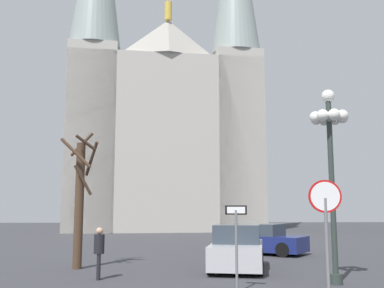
{
  "coord_description": "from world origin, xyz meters",
  "views": [
    {
      "loc": [
        -2.32,
        -6.98,
        2.16
      ],
      "look_at": [
        -0.81,
        19.24,
        5.91
      ],
      "focal_mm": 41.82,
      "sensor_mm": 36.0,
      "label": 1
    }
  ],
  "objects_px": {
    "street_lamp": "(330,143)",
    "parked_car_far_silver": "(237,248)",
    "parked_car_near_navy": "(260,240)",
    "stop_sign": "(326,216)",
    "cathedral": "(164,115)",
    "one_way_arrow_sign": "(236,237)",
    "bare_tree": "(80,198)",
    "pedestrian_walking": "(99,248)"
  },
  "relations": [
    {
      "from": "bare_tree",
      "to": "parked_car_far_silver",
      "type": "distance_m",
      "value": 5.97
    },
    {
      "from": "cathedral",
      "to": "bare_tree",
      "type": "distance_m",
      "value": 29.23
    },
    {
      "from": "one_way_arrow_sign",
      "to": "bare_tree",
      "type": "relative_size",
      "value": 0.44
    },
    {
      "from": "cathedral",
      "to": "bare_tree",
      "type": "bearing_deg",
      "value": -95.91
    },
    {
      "from": "street_lamp",
      "to": "cathedral",
      "type": "bearing_deg",
      "value": 99.24
    },
    {
      "from": "street_lamp",
      "to": "pedestrian_walking",
      "type": "relative_size",
      "value": 3.65
    },
    {
      "from": "pedestrian_walking",
      "to": "street_lamp",
      "type": "bearing_deg",
      "value": -10.25
    },
    {
      "from": "street_lamp",
      "to": "parked_car_far_silver",
      "type": "relative_size",
      "value": 1.32
    },
    {
      "from": "stop_sign",
      "to": "street_lamp",
      "type": "height_order",
      "value": "street_lamp"
    },
    {
      "from": "bare_tree",
      "to": "parked_car_far_silver",
      "type": "relative_size",
      "value": 1.16
    },
    {
      "from": "street_lamp",
      "to": "parked_car_far_silver",
      "type": "xyz_separation_m",
      "value": [
        -2.3,
        3.24,
        -3.34
      ]
    },
    {
      "from": "stop_sign",
      "to": "street_lamp",
      "type": "relative_size",
      "value": 0.49
    },
    {
      "from": "parked_car_near_navy",
      "to": "parked_car_far_silver",
      "type": "distance_m",
      "value": 5.63
    },
    {
      "from": "bare_tree",
      "to": "parked_car_far_silver",
      "type": "height_order",
      "value": "bare_tree"
    },
    {
      "from": "cathedral",
      "to": "pedestrian_walking",
      "type": "height_order",
      "value": "cathedral"
    },
    {
      "from": "cathedral",
      "to": "pedestrian_walking",
      "type": "relative_size",
      "value": 23.66
    },
    {
      "from": "cathedral",
      "to": "one_way_arrow_sign",
      "type": "bearing_deg",
      "value": -86.27
    },
    {
      "from": "bare_tree",
      "to": "parked_car_far_silver",
      "type": "bearing_deg",
      "value": -4.75
    },
    {
      "from": "parked_car_far_silver",
      "to": "parked_car_near_navy",
      "type": "bearing_deg",
      "value": 70.13
    },
    {
      "from": "cathedral",
      "to": "parked_car_near_navy",
      "type": "xyz_separation_m",
      "value": [
        4.72,
        -22.88,
        -10.75
      ]
    },
    {
      "from": "parked_car_far_silver",
      "to": "pedestrian_walking",
      "type": "distance_m",
      "value": 4.99
    },
    {
      "from": "cathedral",
      "to": "one_way_arrow_sign",
      "type": "height_order",
      "value": "cathedral"
    },
    {
      "from": "street_lamp",
      "to": "parked_car_near_navy",
      "type": "distance_m",
      "value": 9.2
    },
    {
      "from": "stop_sign",
      "to": "one_way_arrow_sign",
      "type": "distance_m",
      "value": 2.48
    },
    {
      "from": "cathedral",
      "to": "pedestrian_walking",
      "type": "distance_m",
      "value": 31.98
    },
    {
      "from": "cathedral",
      "to": "parked_car_near_navy",
      "type": "height_order",
      "value": "cathedral"
    },
    {
      "from": "street_lamp",
      "to": "pedestrian_walking",
      "type": "xyz_separation_m",
      "value": [
        -6.88,
        1.24,
        -3.14
      ]
    },
    {
      "from": "parked_car_near_navy",
      "to": "stop_sign",
      "type": "bearing_deg",
      "value": -93.85
    },
    {
      "from": "street_lamp",
      "to": "one_way_arrow_sign",
      "type": "bearing_deg",
      "value": -161.28
    },
    {
      "from": "cathedral",
      "to": "street_lamp",
      "type": "bearing_deg",
      "value": -80.76
    },
    {
      "from": "cathedral",
      "to": "parked_car_far_silver",
      "type": "distance_m",
      "value": 30.26
    },
    {
      "from": "street_lamp",
      "to": "parked_car_near_navy",
      "type": "relative_size",
      "value": 1.3
    },
    {
      "from": "stop_sign",
      "to": "street_lamp",
      "type": "distance_m",
      "value": 3.49
    },
    {
      "from": "stop_sign",
      "to": "one_way_arrow_sign",
      "type": "xyz_separation_m",
      "value": [
        -1.86,
        1.53,
        -0.58
      ]
    },
    {
      "from": "cathedral",
      "to": "street_lamp",
      "type": "relative_size",
      "value": 6.49
    },
    {
      "from": "street_lamp",
      "to": "parked_car_far_silver",
      "type": "height_order",
      "value": "street_lamp"
    },
    {
      "from": "stop_sign",
      "to": "parked_car_far_silver",
      "type": "relative_size",
      "value": 0.65
    },
    {
      "from": "one_way_arrow_sign",
      "to": "street_lamp",
      "type": "xyz_separation_m",
      "value": [
        3.0,
        1.02,
        2.68
      ]
    },
    {
      "from": "bare_tree",
      "to": "parked_car_near_navy",
      "type": "distance_m",
      "value": 9.18
    },
    {
      "from": "one_way_arrow_sign",
      "to": "pedestrian_walking",
      "type": "distance_m",
      "value": 4.51
    },
    {
      "from": "street_lamp",
      "to": "parked_car_near_navy",
      "type": "xyz_separation_m",
      "value": [
        -0.39,
        8.53,
        -3.41
      ]
    },
    {
      "from": "parked_car_near_navy",
      "to": "parked_car_far_silver",
      "type": "bearing_deg",
      "value": -109.87
    }
  ]
}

